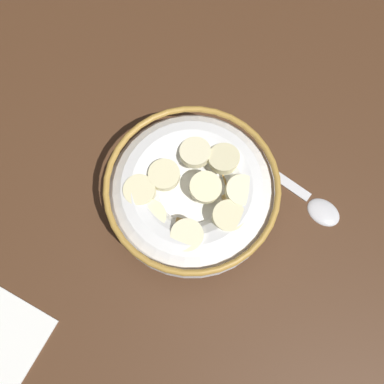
# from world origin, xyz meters

# --- Properties ---
(ground_plane) EXTENTS (0.91, 0.91, 0.02)m
(ground_plane) POSITION_xyz_m (0.00, 0.00, -0.01)
(ground_plane) COLOR #472B19
(cereal_bowl) EXTENTS (0.16, 0.16, 0.06)m
(cereal_bowl) POSITION_xyz_m (-0.00, -0.00, 0.03)
(cereal_bowl) COLOR white
(cereal_bowl) RESTS_ON ground_plane
(spoon) EXTENTS (0.09, 0.13, 0.01)m
(spoon) POSITION_xyz_m (0.02, -0.11, 0.00)
(spoon) COLOR silver
(spoon) RESTS_ON ground_plane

